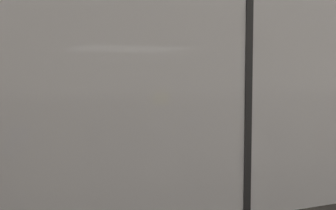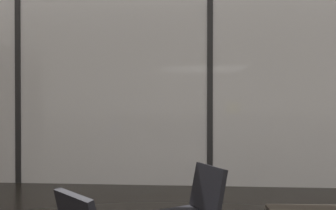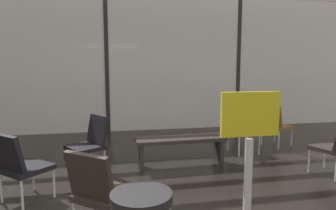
% 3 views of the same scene
% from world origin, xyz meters
% --- Properties ---
extents(glass_curtain_wall, '(14.00, 0.08, 3.48)m').
position_xyz_m(glass_curtain_wall, '(0.00, 5.20, 1.74)').
color(glass_curtain_wall, silver).
rests_on(glass_curtain_wall, ground).
extents(window_mullion_1, '(0.10, 0.12, 3.48)m').
position_xyz_m(window_mullion_1, '(0.00, 5.20, 1.74)').
color(window_mullion_1, black).
rests_on(window_mullion_1, ground).
extents(parked_airplane, '(11.95, 4.39, 4.39)m').
position_xyz_m(parked_airplane, '(-1.38, 10.09, 2.19)').
color(parked_airplane, silver).
rests_on(parked_airplane, ground).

